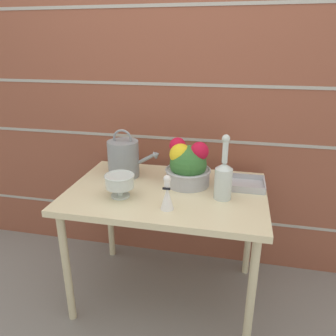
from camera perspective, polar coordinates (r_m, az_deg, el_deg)
name	(u,v)px	position (r m, az deg, el deg)	size (l,w,h in m)	color
ground_plane	(167,292)	(2.29, -0.22, -20.84)	(12.00, 12.00, 0.00)	gray
brick_wall	(182,111)	(2.23, 2.49, 9.83)	(3.60, 0.08, 2.20)	brown
patio_table	(167,201)	(1.92, -0.24, -5.82)	(1.12, 0.76, 0.74)	beige
watering_can	(124,158)	(2.06, -7.69, 1.71)	(0.34, 0.19, 0.30)	gray
crystal_pedestal_bowl	(120,182)	(1.79, -8.41, -2.43)	(0.16, 0.16, 0.13)	silver
flower_planter	(188,165)	(1.92, 3.42, 0.46)	(0.27, 0.27, 0.27)	#ADADB2
glass_decanter	(223,178)	(1.76, 9.64, -1.70)	(0.09, 0.09, 0.36)	silver
figurine_vase	(167,195)	(1.64, -0.15, -4.80)	(0.07, 0.07, 0.19)	white
wire_tray	(241,184)	(1.98, 12.63, -2.79)	(0.27, 0.20, 0.04)	#B7B7BC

